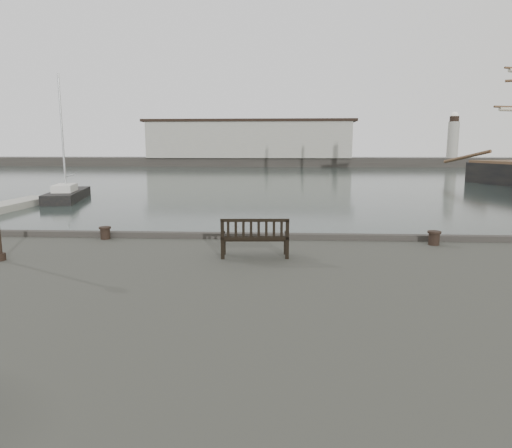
{
  "coord_description": "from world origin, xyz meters",
  "views": [
    {
      "loc": [
        -0.09,
        -14.58,
        4.5
      ],
      "look_at": [
        -0.92,
        -0.5,
        2.1
      ],
      "focal_mm": 32.0,
      "sensor_mm": 36.0,
      "label": 1
    }
  ],
  "objects_px": {
    "bollard_left": "(105,233)",
    "bench": "(255,245)",
    "bollard_right": "(434,238)",
    "yacht_d": "(68,197)"
  },
  "relations": [
    {
      "from": "bollard_left",
      "to": "bench",
      "type": "bearing_deg",
      "value": -23.17
    },
    {
      "from": "bench",
      "to": "bollard_right",
      "type": "xyz_separation_m",
      "value": [
        5.32,
        1.84,
        -0.12
      ]
    },
    {
      "from": "bollard_left",
      "to": "bollard_right",
      "type": "bearing_deg",
      "value": -1.57
    },
    {
      "from": "bollard_left",
      "to": "bollard_right",
      "type": "xyz_separation_m",
      "value": [
        10.27,
        -0.28,
        0.01
      ]
    },
    {
      "from": "bench",
      "to": "bollard_left",
      "type": "xyz_separation_m",
      "value": [
        -4.96,
        2.12,
        -0.13
      ]
    },
    {
      "from": "bollard_right",
      "to": "yacht_d",
      "type": "height_order",
      "value": "yacht_d"
    },
    {
      "from": "bollard_left",
      "to": "bollard_right",
      "type": "distance_m",
      "value": 10.28
    },
    {
      "from": "bollard_left",
      "to": "bollard_right",
      "type": "height_order",
      "value": "bollard_right"
    },
    {
      "from": "bollard_right",
      "to": "bench",
      "type": "bearing_deg",
      "value": -160.91
    },
    {
      "from": "bench",
      "to": "bollard_left",
      "type": "relative_size",
      "value": 4.62
    }
  ]
}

